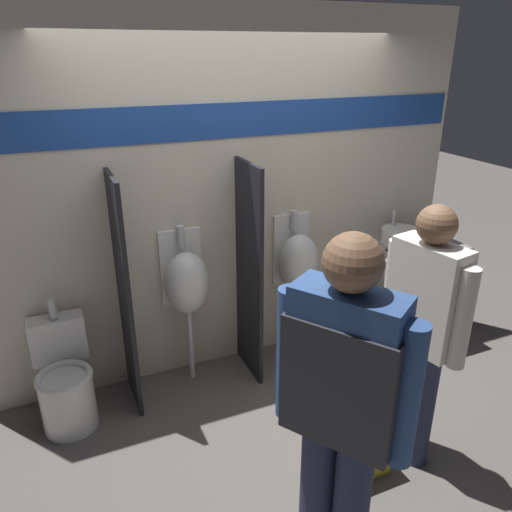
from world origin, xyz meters
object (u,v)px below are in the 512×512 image
(urinal_far, at_px, (298,263))
(person_with_lanyard, at_px, (422,328))
(cell_phone, at_px, (394,252))
(person_in_vest, at_px, (342,401))
(sink_basin, at_px, (401,236))
(toilet, at_px, (65,383))
(shopping_bag, at_px, (363,446))
(urinal_near_counter, at_px, (187,283))

(urinal_far, relative_size, person_with_lanyard, 0.74)
(cell_phone, height_order, urinal_far, urinal_far)
(urinal_far, relative_size, person_in_vest, 0.69)
(cell_phone, bearing_deg, sink_basin, 41.66)
(sink_basin, bearing_deg, toilet, -178.86)
(person_in_vest, xyz_separation_m, shopping_bag, (0.51, 0.46, -0.84))
(sink_basin, bearing_deg, shopping_bag, -133.26)
(person_in_vest, relative_size, person_with_lanyard, 1.08)
(urinal_near_counter, xyz_separation_m, urinal_far, (0.92, 0.00, 0.00))
(sink_basin, distance_m, urinal_near_counter, 1.85)
(sink_basin, xyz_separation_m, person_in_vest, (-1.69, -1.72, 0.10))
(urinal_near_counter, relative_size, person_with_lanyard, 0.74)
(sink_basin, height_order, shopping_bag, sink_basin)
(cell_phone, height_order, toilet, cell_phone)
(sink_basin, relative_size, person_in_vest, 0.19)
(urinal_far, bearing_deg, person_in_vest, -112.99)
(urinal_far, bearing_deg, urinal_near_counter, 180.00)
(urinal_far, distance_m, person_in_vest, 1.98)
(cell_phone, distance_m, urinal_far, 0.78)
(cell_phone, relative_size, urinal_far, 0.11)
(toilet, bearing_deg, person_with_lanyard, -31.17)
(sink_basin, bearing_deg, person_in_vest, -134.57)
(urinal_near_counter, bearing_deg, sink_basin, -2.81)
(urinal_near_counter, distance_m, toilet, 1.06)
(person_in_vest, bearing_deg, shopping_bag, -80.98)
(toilet, bearing_deg, person_in_vest, -57.20)
(sink_basin, distance_m, shopping_bag, 1.88)
(person_in_vest, bearing_deg, cell_phone, -77.23)
(toilet, xyz_separation_m, shopping_bag, (1.58, -1.20, -0.11))
(person_with_lanyard, bearing_deg, toilet, 48.04)
(sink_basin, relative_size, urinal_near_counter, 0.27)
(sink_basin, bearing_deg, person_with_lanyard, -124.10)
(urinal_near_counter, bearing_deg, urinal_far, 0.00)
(sink_basin, xyz_separation_m, toilet, (-2.76, -0.05, -0.63))
(shopping_bag, bearing_deg, urinal_near_counter, 116.29)
(cell_phone, height_order, person_in_vest, person_in_vest)
(urinal_far, distance_m, person_with_lanyard, 1.32)
(urinal_far, xyz_separation_m, person_with_lanyard, (0.10, -1.32, 0.09))
(sink_basin, height_order, person_in_vest, person_in_vest)
(sink_basin, distance_m, person_with_lanyard, 1.48)
(cell_phone, distance_m, toilet, 2.63)
(toilet, relative_size, person_with_lanyard, 0.52)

